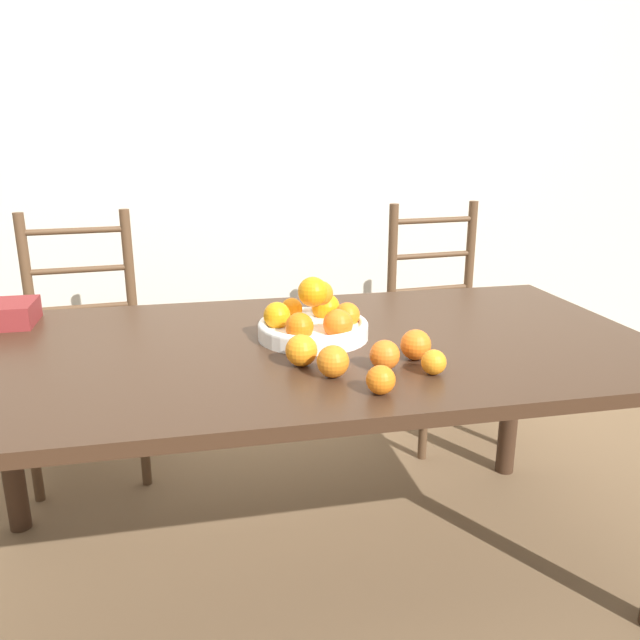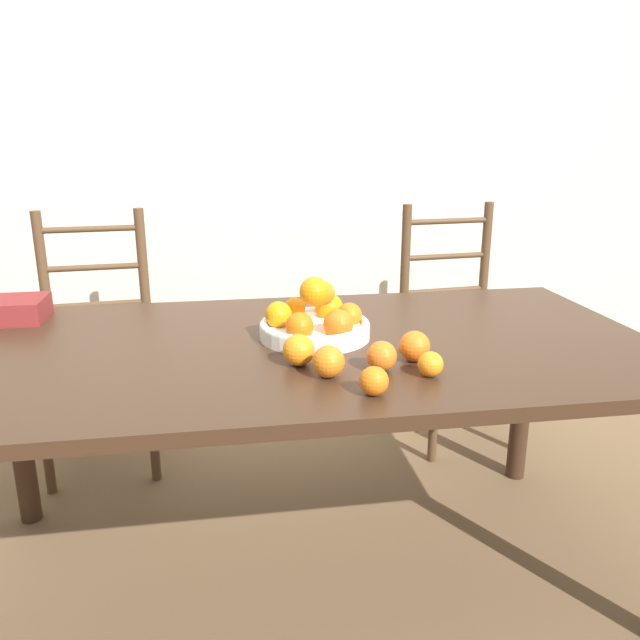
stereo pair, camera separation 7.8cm
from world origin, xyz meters
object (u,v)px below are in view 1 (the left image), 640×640
object	(u,v)px
orange_loose_1	(301,350)
orange_loose_4	(385,355)
chair_right	(443,329)
book_stack	(5,314)
orange_loose_5	(434,362)
chair_left	(85,353)
orange_loose_0	(416,345)
fruit_bowl	(314,321)
orange_loose_3	(381,380)
orange_loose_2	(333,361)

from	to	relation	value
orange_loose_1	orange_loose_4	distance (m)	0.20
chair_right	orange_loose_1	bearing A→B (deg)	-134.43
chair_right	book_stack	bearing A→B (deg)	-169.07
orange_loose_4	chair_right	bearing A→B (deg)	59.94
orange_loose_5	chair_right	bearing A→B (deg)	65.40
chair_left	chair_right	distance (m)	1.48
orange_loose_0	fruit_bowl	bearing A→B (deg)	133.54
orange_loose_3	book_stack	bearing A→B (deg)	142.16
orange_loose_1	chair_right	world-z (taller)	chair_right
orange_loose_2	orange_loose_3	world-z (taller)	orange_loose_2
orange_loose_0	orange_loose_3	size ratio (longest dim) A/B	1.19
orange_loose_3	book_stack	size ratio (longest dim) A/B	0.38
orange_loose_4	book_stack	size ratio (longest dim) A/B	0.42
orange_loose_2	orange_loose_1	bearing A→B (deg)	123.60
orange_loose_1	orange_loose_2	world-z (taller)	orange_loose_1
chair_right	book_stack	world-z (taller)	chair_right
orange_loose_1	orange_loose_4	world-z (taller)	orange_loose_1
orange_loose_1	chair_right	xyz separation A→B (m)	(0.81, 0.99, -0.30)
fruit_bowl	chair_left	world-z (taller)	chair_left
orange_loose_1	chair_left	size ratio (longest dim) A/B	0.08
fruit_bowl	book_stack	distance (m)	0.93
orange_loose_4	orange_loose_5	world-z (taller)	orange_loose_4
orange_loose_5	orange_loose_4	bearing A→B (deg)	152.17
orange_loose_2	chair_left	world-z (taller)	chair_left
fruit_bowl	chair_right	bearing A→B (deg)	47.01
orange_loose_3	book_stack	distance (m)	1.19
orange_loose_1	chair_left	distance (m)	1.24
orange_loose_3	orange_loose_4	world-z (taller)	orange_loose_4
orange_loose_4	orange_loose_5	size ratio (longest dim) A/B	1.22
orange_loose_0	book_stack	xyz separation A→B (m)	(-1.09, 0.54, -0.00)
orange_loose_2	book_stack	distance (m)	1.06
chair_right	book_stack	size ratio (longest dim) A/B	5.80
orange_loose_1	chair_left	world-z (taller)	chair_left
orange_loose_3	orange_loose_4	distance (m)	0.15
orange_loose_3	chair_right	world-z (taller)	chair_right
orange_loose_0	book_stack	world-z (taller)	orange_loose_0
orange_loose_2	chair_left	size ratio (longest dim) A/B	0.08
orange_loose_4	orange_loose_3	bearing A→B (deg)	-111.02
chair_right	orange_loose_5	bearing A→B (deg)	-120.01
fruit_bowl	orange_loose_3	distance (m)	0.42
orange_loose_4	book_stack	xyz separation A→B (m)	(-0.99, 0.59, -0.00)
fruit_bowl	chair_right	size ratio (longest dim) A/B	0.31
orange_loose_3	chair_right	size ratio (longest dim) A/B	0.06
orange_loose_0	orange_loose_5	world-z (taller)	orange_loose_0
orange_loose_3	chair_left	size ratio (longest dim) A/B	0.06
orange_loose_0	chair_right	bearing A→B (deg)	62.92
fruit_bowl	orange_loose_3	size ratio (longest dim) A/B	4.73
orange_loose_2	chair_right	xyz separation A→B (m)	(0.75, 1.08, -0.30)
orange_loose_4	chair_left	xyz separation A→B (m)	(-0.86, 1.06, -0.30)
orange_loose_0	orange_loose_1	size ratio (longest dim) A/B	0.98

